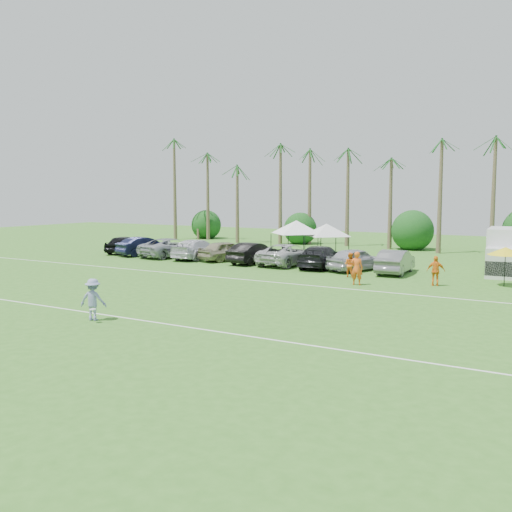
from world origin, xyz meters
The scene contains 32 objects.
ground centered at (0.00, 0.00, 0.00)m, with size 120.00×120.00×0.00m, color #346C20.
field_lines centered at (0.00, 8.00, 0.01)m, with size 80.00×12.10×0.01m.
palm_tree_0 centered at (-22.00, 38.00, 7.48)m, with size 2.40×2.40×8.90m.
palm_tree_1 centered at (-17.00, 38.00, 8.35)m, with size 2.40×2.40×9.90m.
palm_tree_2 centered at (-12.00, 38.00, 9.21)m, with size 2.40×2.40×10.90m.
palm_tree_3 centered at (-8.00, 38.00, 10.06)m, with size 2.40×2.40×11.90m.
palm_tree_4 centered at (-4.00, 38.00, 7.48)m, with size 2.40×2.40×8.90m.
palm_tree_5 centered at (0.00, 38.00, 8.35)m, with size 2.40×2.40×9.90m.
palm_tree_6 centered at (4.00, 38.00, 9.21)m, with size 2.40×2.40×10.90m.
palm_tree_7 centered at (8.00, 38.00, 10.06)m, with size 2.40×2.40×11.90m.
palm_tree_8 centered at (13.00, 38.00, 7.48)m, with size 2.40×2.40×8.90m.
bush_tree_0 centered at (-19.00, 39.00, 1.80)m, with size 4.00×4.00×4.00m.
bush_tree_1 centered at (-6.00, 39.00, 1.80)m, with size 4.00×4.00×4.00m.
bush_tree_2 centered at (6.00, 39.00, 1.80)m, with size 4.00×4.00×4.00m.
sideline_player_a centered at (8.99, 15.62, 0.99)m, with size 0.72×0.47×1.98m, color #F65D1B.
sideline_player_b centered at (7.48, 18.41, 0.80)m, with size 0.77×0.60×1.59m, color orange.
sideline_player_c centered at (13.08, 17.65, 0.88)m, with size 1.03×0.43×1.76m, color orange.
box_truck centered at (15.93, 24.96, 1.63)m, with size 2.67×6.05×3.04m.
canopy_tent_left centered at (0.23, 25.21, 3.20)m, with size 4.61×4.61×3.74m.
canopy_tent_right centered at (2.44, 26.21, 2.94)m, with size 4.24×4.24×3.44m.
market_umbrella centered at (16.56, 19.50, 2.05)m, with size 2.06×2.06×2.29m.
frisbee_player centered at (2.73, 0.99, 0.89)m, with size 1.31×1.02×1.79m.
parked_car_0 centered at (-15.38, 21.98, 0.80)m, with size 1.89×4.71×1.60m, color black.
parked_car_1 centered at (-12.62, 21.48, 0.80)m, with size 1.70×4.87×1.60m, color black.
parked_car_2 centered at (-9.85, 21.66, 0.80)m, with size 2.66×5.77×1.60m, color #96999F.
parked_car_3 centered at (-7.09, 21.70, 0.80)m, with size 2.25×5.53×1.60m, color silver.
parked_car_4 centered at (-4.32, 21.83, 0.80)m, with size 1.89×4.71×1.60m, color gray.
parked_car_5 centered at (-1.55, 21.40, 0.80)m, with size 1.70×4.87×1.60m, color black.
parked_car_6 centered at (1.21, 21.86, 0.80)m, with size 2.66×5.77×1.60m, color #B3B3B3.
parked_car_7 centered at (3.98, 21.72, 0.80)m, with size 2.25×5.53×1.60m, color black.
parked_car_8 centered at (6.74, 21.43, 0.80)m, with size 1.89×4.71×1.60m, color #B0B1B8.
parked_car_9 centered at (9.51, 21.54, 0.80)m, with size 1.70×4.87×1.60m, color slate.
Camera 1 is at (20.76, -15.97, 5.38)m, focal length 40.00 mm.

